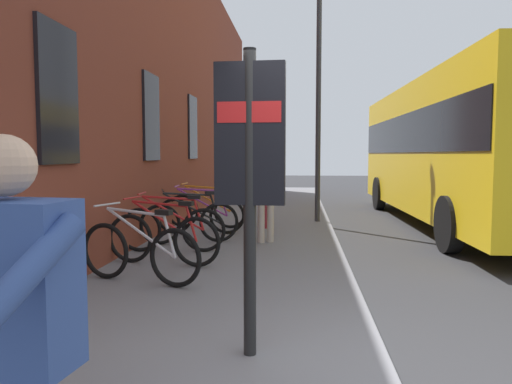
# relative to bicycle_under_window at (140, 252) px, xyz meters

# --- Properties ---
(ground) EXTENTS (60.00, 60.00, 0.00)m
(ground) POSITION_rel_bicycle_under_window_xyz_m (3.62, -3.69, -0.51)
(ground) COLOR #2D2D30
(sidewalk_pavement) EXTENTS (24.00, 3.50, 0.12)m
(sidewalk_pavement) POSITION_rel_bicycle_under_window_xyz_m (5.62, -0.94, -0.45)
(sidewalk_pavement) COLOR slate
(sidewalk_pavement) RESTS_ON ground
(station_facade) EXTENTS (22.00, 0.65, 7.05)m
(station_facade) POSITION_rel_bicycle_under_window_xyz_m (6.61, 1.11, 3.01)
(station_facade) COLOR brown
(station_facade) RESTS_ON ground
(bicycle_under_window) EXTENTS (0.69, 1.70, 0.97)m
(bicycle_under_window) POSITION_rel_bicycle_under_window_xyz_m (0.00, 0.00, 0.00)
(bicycle_under_window) COLOR black
(bicycle_under_window) RESTS_ON sidewalk_pavement
(bicycle_leaning_wall) EXTENTS (0.52, 1.75, 0.97)m
(bicycle_leaning_wall) POSITION_rel_bicycle_under_window_xyz_m (1.00, -0.01, 0.00)
(bicycle_leaning_wall) COLOR black
(bicycle_leaning_wall) RESTS_ON sidewalk_pavement
(bicycle_mid_rack) EXTENTS (0.48, 1.77, 0.97)m
(bicycle_mid_rack) POSITION_rel_bicycle_under_window_xyz_m (1.93, 0.11, 0.00)
(bicycle_mid_rack) COLOR black
(bicycle_mid_rack) RESTS_ON sidewalk_pavement
(bicycle_end_of_row) EXTENTS (0.70, 1.69, 0.97)m
(bicycle_end_of_row) POSITION_rel_bicycle_under_window_xyz_m (2.71, -0.02, 0.00)
(bicycle_end_of_row) COLOR black
(bicycle_end_of_row) RESTS_ON sidewalk_pavement
(bicycle_far_end) EXTENTS (0.48, 1.77, 0.97)m
(bicycle_far_end) POSITION_rel_bicycle_under_window_xyz_m (3.76, -0.00, 0.00)
(bicycle_far_end) COLOR black
(bicycle_far_end) RESTS_ON sidewalk_pavement
(bicycle_by_door) EXTENTS (0.48, 1.77, 0.97)m
(bicycle_by_door) POSITION_rel_bicycle_under_window_xyz_m (4.57, 0.04, 0.00)
(bicycle_by_door) COLOR black
(bicycle_by_door) RESTS_ON sidewalk_pavement
(transit_info_sign) EXTENTS (0.11, 0.55, 2.40)m
(transit_info_sign) POSITION_rel_bicycle_under_window_xyz_m (-2.02, -1.58, 1.21)
(transit_info_sign) COLOR black
(transit_info_sign) RESTS_ON sidewalk_pavement
(city_bus) EXTENTS (10.55, 2.80, 3.35)m
(city_bus) POSITION_rel_bicycle_under_window_xyz_m (6.23, -5.69, 1.41)
(city_bus) COLOR yellow
(city_bus) RESTS_ON ground
(pedestrian_near_bus) EXTENTS (0.60, 0.39, 1.66)m
(pedestrian_near_bus) POSITION_rel_bicycle_under_window_xyz_m (4.68, -1.21, 0.63)
(pedestrian_near_bus) COLOR maroon
(pedestrian_near_bus) RESTS_ON sidewalk_pavement
(pedestrian_crossing_street) EXTENTS (0.42, 0.61, 1.73)m
(pedestrian_crossing_street) POSITION_rel_bicycle_under_window_xyz_m (2.93, -1.36, 0.67)
(pedestrian_crossing_street) COLOR #B2A599
(pedestrian_crossing_street) RESTS_ON sidewalk_pavement
(tourist_with_hotdogs) EXTENTS (0.61, 0.64, 1.67)m
(tourist_with_hotdogs) POSITION_rel_bicycle_under_window_xyz_m (-4.18, -0.93, 0.64)
(tourist_with_hotdogs) COLOR #723F72
(tourist_with_hotdogs) RESTS_ON sidewalk_pavement
(street_lamp) EXTENTS (0.28, 0.28, 5.46)m
(street_lamp) POSITION_rel_bicycle_under_window_xyz_m (5.83, -2.39, 2.83)
(street_lamp) COLOR #333338
(street_lamp) RESTS_ON sidewalk_pavement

